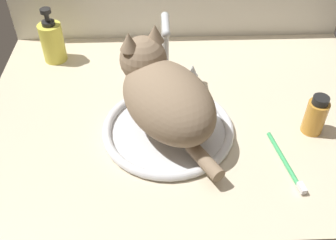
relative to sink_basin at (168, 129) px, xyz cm
name	(u,v)px	position (x,y,z in cm)	size (l,w,h in cm)	color
countertop	(185,116)	(4.79, 7.27, -2.45)	(105.11, 75.52, 3.00)	beige
sink_basin	(168,129)	(0.00, 0.00, 0.00)	(32.34, 32.34, 2.18)	white
faucet	(165,57)	(0.00, 20.26, 7.60)	(18.66, 11.44, 21.27)	silver
cat	(163,93)	(-1.16, 2.02, 9.80)	(29.91, 35.10, 21.02)	#8C755B
soap_pump_bottle	(52,41)	(-33.17, 33.19, 5.35)	(6.80, 6.80, 16.69)	#E5DB4C
amber_bottle	(316,116)	(35.47, -0.69, 3.97)	(5.09, 5.09, 10.53)	gold
toothbrush	(286,163)	(26.33, -11.62, -0.33)	(4.40, 18.52, 1.70)	#3FB266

